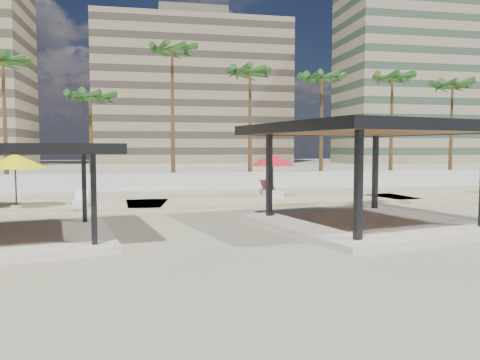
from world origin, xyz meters
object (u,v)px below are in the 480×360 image
object	(u,v)px
pavilion_central	(369,166)
umbrella_c	(273,160)
lounger_a	(81,203)
pavilion_west	(14,184)
lounger_b	(271,193)

from	to	relation	value
pavilion_central	umbrella_c	xyz separation A→B (m)	(-1.10, 9.93, -0.05)
pavilion_central	lounger_a	distance (m)	13.63
pavilion_west	lounger_b	bearing A→B (deg)	32.00
pavilion_central	lounger_b	world-z (taller)	pavilion_central
pavilion_west	lounger_b	distance (m)	15.34
umbrella_c	lounger_b	size ratio (longest dim) A/B	1.53
umbrella_c	lounger_a	world-z (taller)	umbrella_c
pavilion_west	umbrella_c	world-z (taller)	pavilion_west
pavilion_west	lounger_a	xyz separation A→B (m)	(0.95, 7.64, -1.52)
pavilion_central	pavilion_west	world-z (taller)	pavilion_central
lounger_a	pavilion_central	bearing A→B (deg)	-125.81
lounger_a	pavilion_west	bearing A→B (deg)	168.66
umbrella_c	lounger_a	size ratio (longest dim) A/B	1.84
pavilion_central	lounger_b	distance (m)	10.06
umbrella_c	lounger_b	world-z (taller)	umbrella_c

